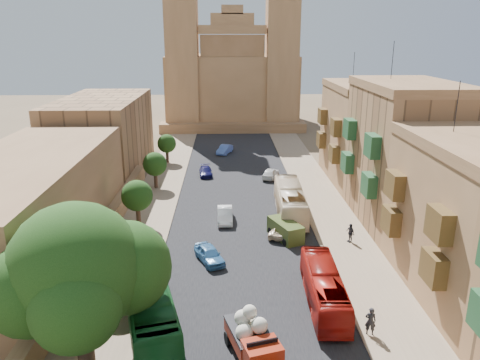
{
  "coord_description": "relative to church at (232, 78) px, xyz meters",
  "views": [
    {
      "loc": [
        -1.39,
        -18.84,
        17.94
      ],
      "look_at": [
        0.0,
        26.0,
        4.0
      ],
      "focal_mm": 35.0,
      "sensor_mm": 36.0,
      "label": 1
    }
  ],
  "objects": [
    {
      "name": "road_surface",
      "position": [
        0.0,
        -48.61,
        -9.51
      ],
      "size": [
        14.0,
        140.0,
        0.01
      ],
      "primitive_type": "cube",
      "color": "black",
      "rests_on": "ground"
    },
    {
      "name": "sidewalk_east",
      "position": [
        9.5,
        -48.61,
        -9.51
      ],
      "size": [
        5.0,
        140.0,
        0.01
      ],
      "primitive_type": "cube",
      "color": "#856E57",
      "rests_on": "ground"
    },
    {
      "name": "sidewalk_west",
      "position": [
        -9.5,
        -48.61,
        -9.51
      ],
      "size": [
        5.0,
        140.0,
        0.01
      ],
      "primitive_type": "cube",
      "color": "#856E57",
      "rests_on": "ground"
    },
    {
      "name": "kerb_east",
      "position": [
        7.0,
        -48.61,
        -9.46
      ],
      "size": [
        0.25,
        140.0,
        0.12
      ],
      "primitive_type": "cube",
      "color": "#856E57",
      "rests_on": "ground"
    },
    {
      "name": "kerb_west",
      "position": [
        -7.0,
        -48.61,
        -9.46
      ],
      "size": [
        0.25,
        140.0,
        0.12
      ],
      "primitive_type": "cube",
      "color": "#856E57",
      "rests_on": "ground"
    },
    {
      "name": "townhouse_b",
      "position": [
        15.95,
        -67.61,
        -3.86
      ],
      "size": [
        9.0,
        14.0,
        14.9
      ],
      "color": "olive",
      "rests_on": "ground"
    },
    {
      "name": "townhouse_c",
      "position": [
        15.95,
        -53.61,
        -2.61
      ],
      "size": [
        9.0,
        14.0,
        17.4
      ],
      "color": "#976B44",
      "rests_on": "ground"
    },
    {
      "name": "townhouse_d",
      "position": [
        15.95,
        -39.61,
        -3.36
      ],
      "size": [
        9.0,
        14.0,
        15.9
      ],
      "color": "olive",
      "rests_on": "ground"
    },
    {
      "name": "west_wall",
      "position": [
        -12.5,
        -58.61,
        -8.62
      ],
      "size": [
        1.0,
        40.0,
        1.8
      ],
      "primitive_type": "cube",
      "color": "olive",
      "rests_on": "ground"
    },
    {
      "name": "west_building_low",
      "position": [
        -18.0,
        -60.61,
        -5.32
      ],
      "size": [
        10.0,
        28.0,
        8.4
      ],
      "primitive_type": "cube",
      "color": "brown",
      "rests_on": "ground"
    },
    {
      "name": "west_building_mid",
      "position": [
        -18.0,
        -34.61,
        -4.52
      ],
      "size": [
        10.0,
        22.0,
        10.0
      ],
      "primitive_type": "cube",
      "color": "#976B44",
      "rests_on": "ground"
    },
    {
      "name": "church",
      "position": [
        0.0,
        0.0,
        0.0
      ],
      "size": [
        28.0,
        22.5,
        36.3
      ],
      "color": "olive",
      "rests_on": "ground"
    },
    {
      "name": "ficus_tree",
      "position": [
        -9.41,
        -74.61,
        -3.85
      ],
      "size": [
        9.59,
        8.83,
        9.59
      ],
      "color": "#35241A",
      "rests_on": "ground"
    },
    {
      "name": "street_tree_a",
      "position": [
        -10.0,
        -66.61,
        -5.85
      ],
      "size": [
        3.55,
        3.55,
        5.46
      ],
      "color": "#35241A",
      "rests_on": "ground"
    },
    {
      "name": "street_tree_b",
      "position": [
        -10.0,
        -54.61,
        -6.4
      ],
      "size": [
        3.03,
        3.03,
        4.66
      ],
      "color": "#35241A",
      "rests_on": "ground"
    },
    {
      "name": "street_tree_c",
      "position": [
        -10.0,
        -42.61,
        -6.53
      ],
      "size": [
        2.91,
        2.91,
        4.47
      ],
      "color": "#35241A",
      "rests_on": "ground"
    },
    {
      "name": "street_tree_d",
      "position": [
        -10.0,
        -30.61,
        -6.72
      ],
      "size": [
        2.73,
        2.73,
        4.19
      ],
      "color": "#35241A",
      "rests_on": "ground"
    },
    {
      "name": "red_truck",
      "position": [
        0.12,
        -75.07,
        -8.09
      ],
      "size": [
        3.51,
        5.86,
        3.24
      ],
      "color": "#98200B",
      "rests_on": "ground"
    },
    {
      "name": "olive_pickup",
      "position": [
        4.0,
        -58.02,
        -8.71
      ],
      "size": [
        3.15,
        4.37,
        1.65
      ],
      "color": "#3C4C1C",
      "rests_on": "ground"
    },
    {
      "name": "bus_green_north",
      "position": [
        -6.38,
        -71.3,
        -7.94
      ],
      "size": [
        5.46,
        11.62,
        3.15
      ],
      "primitive_type": "imported",
      "rotation": [
        0.0,
        0.0,
        0.26
      ],
      "color": "#1B6429",
      "rests_on": "ground"
    },
    {
      "name": "bus_red_east",
      "position": [
        5.28,
        -69.12,
        -8.23
      ],
      "size": [
        2.49,
        9.31,
        2.57
      ],
      "primitive_type": "imported",
      "rotation": [
        0.0,
        0.0,
        3.11
      ],
      "color": "#A3150E",
      "rests_on": "ground"
    },
    {
      "name": "bus_cream_east",
      "position": [
        5.2,
        -52.15,
        -7.97
      ],
      "size": [
        3.05,
        11.2,
        3.09
      ],
      "primitive_type": "imported",
      "rotation": [
        0.0,
        0.0,
        3.1
      ],
      "color": "beige",
      "rests_on": "ground"
    },
    {
      "name": "car_blue_a",
      "position": [
        -2.83,
        -62.46,
        -8.84
      ],
      "size": [
        3.04,
        4.27,
        1.35
      ],
      "primitive_type": "imported",
      "rotation": [
        0.0,
        0.0,
        0.41
      ],
      "color": "teal",
      "rests_on": "ground"
    },
    {
      "name": "car_white_a",
      "position": [
        -1.55,
        -53.71,
        -8.82
      ],
      "size": [
        1.53,
        4.25,
        1.4
      ],
      "primitive_type": "imported",
      "rotation": [
        0.0,
        0.0,
        0.01
      ],
      "color": "white",
      "rests_on": "ground"
    },
    {
      "name": "car_cream",
      "position": [
        3.75,
        -57.34,
        -8.96
      ],
      "size": [
        3.06,
        4.35,
        1.1
      ],
      "primitive_type": "imported",
      "rotation": [
        0.0,
        0.0,
        2.8
      ],
      "color": "beige",
      "rests_on": "ground"
    },
    {
      "name": "car_dkblue",
      "position": [
        -4.12,
        -37.63,
        -8.94
      ],
      "size": [
        1.96,
        4.12,
        1.16
      ],
      "primitive_type": "imported",
      "rotation": [
        0.0,
        0.0,
        0.09
      ],
      "color": "#0D0D42",
      "rests_on": "ground"
    },
    {
      "name": "car_white_b",
      "position": [
        4.42,
        -39.08,
        -8.83
      ],
      "size": [
        2.83,
        4.3,
        1.36
      ],
      "primitive_type": "imported",
      "rotation": [
        0.0,
        0.0,
        2.81
      ],
      "color": "silver",
      "rests_on": "ground"
    },
    {
      "name": "car_blue_b",
      "position": [
        -1.58,
        -25.64,
        -8.83
      ],
      "size": [
        2.76,
        4.41,
        1.37
      ],
      "primitive_type": "imported",
      "rotation": [
        0.0,
        0.0,
        -0.34
      ],
      "color": "#4F6DC5",
      "rests_on": "ground"
    },
    {
      "name": "pedestrian_a",
      "position": [
        7.5,
        -72.59,
        -8.58
      ],
      "size": [
        0.76,
        0.58,
        1.88
      ],
      "primitive_type": "imported",
      "rotation": [
        0.0,
        0.0,
        2.93
      ],
      "color": "#252427",
      "rests_on": "ground"
    },
    {
      "name": "pedestrian_c",
      "position": [
        9.76,
        -58.95,
        -8.63
      ],
      "size": [
        0.8,
        1.12,
        1.76
      ],
      "primitive_type": "imported",
      "rotation": [
        0.0,
        0.0,
        5.11
      ],
      "color": "#2A2A32",
      "rests_on": "ground"
    }
  ]
}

